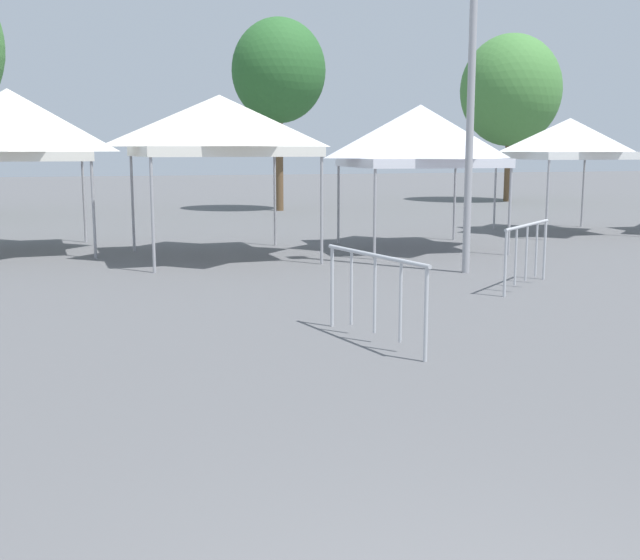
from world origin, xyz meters
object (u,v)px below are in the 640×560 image
object	(u,v)px
canopy_tent_behind_left	(220,126)
tree_behind_tents_left	(511,90)
tree_behind_tents_right	(279,71)
crowd_barrier_mid_lot	(527,243)
canopy_tent_right_of_center	(570,139)
light_pole_opposite_side	(473,26)
crowd_barrier_by_lift	(375,280)
canopy_tent_behind_right	(9,125)
canopy_tent_center	(420,136)

from	to	relation	value
canopy_tent_behind_left	tree_behind_tents_left	bearing A→B (deg)	43.04
tree_behind_tents_right	crowd_barrier_mid_lot	xyz separation A→B (m)	(-0.37, -17.63, -4.41)
canopy_tent_behind_left	tree_behind_tents_left	distance (m)	21.50
canopy_tent_right_of_center	light_pole_opposite_side	bearing A→B (deg)	-137.28
tree_behind_tents_right	crowd_barrier_by_lift	bearing A→B (deg)	-101.58
canopy_tent_behind_right	canopy_tent_center	xyz separation A→B (m)	(8.89, -2.04, -0.23)
canopy_tent_behind_left	crowd_barrier_mid_lot	distance (m)	6.98
canopy_tent_behind_left	canopy_tent_center	size ratio (longest dim) A/B	1.05
crowd_barrier_mid_lot	canopy_tent_right_of_center	bearing A→B (deg)	51.34
canopy_tent_right_of_center	tree_behind_tents_right	size ratio (longest dim) A/B	0.45
canopy_tent_right_of_center	tree_behind_tents_left	world-z (taller)	tree_behind_tents_left
light_pole_opposite_side	tree_behind_tents_right	world-z (taller)	light_pole_opposite_side
canopy_tent_center	light_pole_opposite_side	distance (m)	4.10
canopy_tent_behind_left	crowd_barrier_mid_lot	world-z (taller)	canopy_tent_behind_left
canopy_tent_behind_right	light_pole_opposite_side	distance (m)	10.10
canopy_tent_center	canopy_tent_behind_left	bearing A→B (deg)	-178.68
canopy_tent_behind_left	canopy_tent_right_of_center	world-z (taller)	canopy_tent_behind_left
crowd_barrier_mid_lot	crowd_barrier_by_lift	xyz separation A→B (m)	(-3.81, -2.78, 0.00)
canopy_tent_center	crowd_barrier_by_lift	distance (m)	9.36
canopy_tent_behind_right	tree_behind_tents_right	size ratio (longest dim) A/B	0.51
crowd_barrier_by_lift	canopy_tent_behind_left	bearing A→B (deg)	92.46
canopy_tent_behind_left	tree_behind_tents_right	distance (m)	13.41
canopy_tent_right_of_center	crowd_barrier_mid_lot	world-z (taller)	canopy_tent_right_of_center
canopy_tent_behind_left	crowd_barrier_by_lift	distance (m)	8.27
canopy_tent_center	crowd_barrier_mid_lot	xyz separation A→B (m)	(-0.49, -5.34, -1.84)
tree_behind_tents_left	canopy_tent_center	bearing A→B (deg)	-127.20
canopy_tent_behind_right	tree_behind_tents_right	xyz separation A→B (m)	(8.78, 10.25, 2.34)
canopy_tent_right_of_center	crowd_barrier_mid_lot	bearing A→B (deg)	-128.66
canopy_tent_behind_left	light_pole_opposite_side	size ratio (longest dim) A/B	0.46
tree_behind_tents_right	light_pole_opposite_side	bearing A→B (deg)	-91.99
tree_behind_tents_right	crowd_barrier_by_lift	world-z (taller)	tree_behind_tents_right
canopy_tent_behind_right	canopy_tent_center	world-z (taller)	canopy_tent_behind_right
canopy_tent_behind_left	crowd_barrier_by_lift	xyz separation A→B (m)	(0.34, -8.01, -2.02)
tree_behind_tents_left	crowd_barrier_by_lift	world-z (taller)	tree_behind_tents_left
tree_behind_tents_right	canopy_tent_right_of_center	bearing A→B (deg)	-61.81
tree_behind_tents_left	light_pole_opposite_side	bearing A→B (deg)	-122.83
canopy_tent_behind_right	tree_behind_tents_right	bearing A→B (deg)	49.42
tree_behind_tents_right	tree_behind_tents_left	distance (m)	11.34
canopy_tent_behind_right	crowd_barrier_by_lift	distance (m)	11.34
canopy_tent_behind_right	canopy_tent_right_of_center	world-z (taller)	canopy_tent_behind_right
canopy_tent_behind_left	canopy_tent_right_of_center	xyz separation A→B (m)	(10.03, 2.12, -0.20)
canopy_tent_behind_left	canopy_tent_center	xyz separation A→B (m)	(4.64, 0.11, -0.18)
canopy_tent_behind_left	crowd_barrier_by_lift	bearing A→B (deg)	-87.54
canopy_tent_behind_right	light_pole_opposite_side	world-z (taller)	light_pole_opposite_side
light_pole_opposite_side	canopy_tent_behind_left	bearing A→B (deg)	138.83
canopy_tent_center	canopy_tent_behind_right	bearing A→B (deg)	167.08
light_pole_opposite_side	crowd_barrier_by_lift	world-z (taller)	light_pole_opposite_side
canopy_tent_behind_right	tree_behind_tents_left	size ratio (longest dim) A/B	0.49
crowd_barrier_mid_lot	crowd_barrier_by_lift	world-z (taller)	same
canopy_tent_behind_left	canopy_tent_center	world-z (taller)	canopy_tent_behind_left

